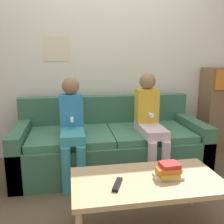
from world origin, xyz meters
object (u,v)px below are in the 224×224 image
(person_left, at_px, (72,124))
(bookshelf, at_px, (221,109))
(couch, at_px, (110,145))
(tv_remote, at_px, (117,184))
(person_right, at_px, (150,119))
(coffee_table, at_px, (147,184))

(person_left, xyz_separation_m, bookshelf, (2.01, 0.53, -0.03))
(person_left, bearing_deg, couch, 25.57)
(tv_remote, relative_size, bookshelf, 0.15)
(person_right, bearing_deg, person_left, -179.74)
(coffee_table, relative_size, person_left, 1.02)
(person_left, distance_m, tv_remote, 1.02)
(person_right, height_order, bookshelf, bookshelf)
(couch, distance_m, person_left, 0.57)
(couch, bearing_deg, coffee_table, -85.52)
(coffee_table, bearing_deg, person_left, 119.47)
(couch, bearing_deg, tv_remote, -96.89)
(coffee_table, bearing_deg, person_right, 70.70)
(coffee_table, bearing_deg, couch, 94.48)
(person_right, relative_size, tv_remote, 6.35)
(person_right, distance_m, tv_remote, 1.13)
(coffee_table, relative_size, tv_remote, 6.27)
(coffee_table, xyz_separation_m, tv_remote, (-0.23, -0.06, 0.05))
(person_right, xyz_separation_m, bookshelf, (1.18, 0.52, -0.04))
(couch, bearing_deg, bookshelf, 11.55)
(coffee_table, height_order, tv_remote, tv_remote)
(coffee_table, relative_size, bookshelf, 0.96)
(couch, height_order, coffee_table, couch)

